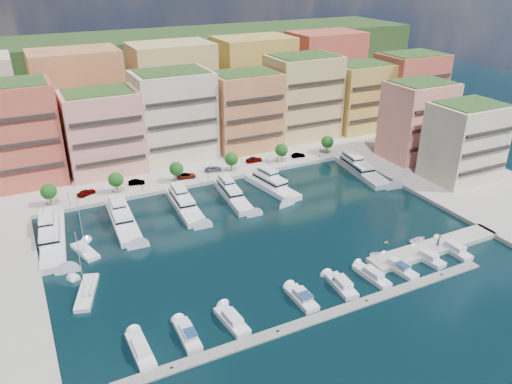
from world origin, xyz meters
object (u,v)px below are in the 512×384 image
at_px(tree_3, 231,159).
at_px(cruiser_7, 398,268).
at_px(tree_2, 176,169).
at_px(person_0, 438,243).
at_px(yacht_3, 232,193).
at_px(tender_2, 418,240).
at_px(sailboat_2, 85,252).
at_px(car_1, 136,182).
at_px(tree_5, 327,142).
at_px(cruiser_8, 427,258).
at_px(tender_1, 386,242).
at_px(car_4, 254,159).
at_px(cruiser_9, 453,250).
at_px(tender_3, 436,235).
at_px(yacht_1, 122,219).
at_px(cruiser_2, 232,321).
at_px(yacht_6, 360,169).
at_px(cruiser_4, 302,298).
at_px(tree_1, 116,180).
at_px(lamppost_1, 142,182).
at_px(cruiser_0, 141,350).
at_px(car_3, 213,169).
at_px(tender_0, 379,255).
at_px(person_1, 439,236).
at_px(tree_4, 281,150).
at_px(car_5, 298,155).
at_px(lamppost_4, 320,149).
at_px(lamppost_3, 267,159).
at_px(car_0, 86,192).
at_px(car_2, 187,176).
at_px(cruiser_1, 188,335).
at_px(cruiser_5, 342,286).
at_px(yacht_2, 184,203).
at_px(tree_0, 49,192).
at_px(yacht_0, 52,236).
at_px(lamppost_0, 68,195).
at_px(cruiser_6, 372,276).

height_order(tree_3, cruiser_7, tree_3).
height_order(tree_2, person_0, tree_2).
height_order(yacht_3, tender_2, yacht_3).
xyz_separation_m(sailboat_2, car_1, (17.79, 27.29, 1.39)).
bearing_deg(tree_5, cruiser_8, -104.01).
bearing_deg(tender_1, car_4, -4.95).
height_order(cruiser_9, tender_3, cruiser_9).
bearing_deg(yacht_1, car_1, 65.97).
bearing_deg(yacht_3, cruiser_2, -113.88).
height_order(yacht_6, person_0, yacht_6).
bearing_deg(cruiser_4, tree_1, 108.88).
relative_size(lamppost_1, cruiser_0, 0.46).
xyz_separation_m(cruiser_0, cruiser_4, (29.09, -0.00, 0.02)).
bearing_deg(car_3, tender_0, -163.70).
relative_size(tree_1, person_1, 3.65).
bearing_deg(tender_1, yacht_6, -39.94).
distance_m(tree_4, tender_1, 49.40).
relative_size(cruiser_8, car_5, 1.91).
bearing_deg(yacht_6, lamppost_4, 112.98).
xyz_separation_m(lamppost_3, cruiser_2, (-35.73, -55.79, -3.28)).
distance_m(lamppost_3, cruiser_7, 55.91).
bearing_deg(yacht_1, yacht_3, 1.95).
distance_m(tender_2, car_0, 80.94).
bearing_deg(lamppost_4, yacht_3, -161.53).
relative_size(cruiser_9, car_2, 1.65).
bearing_deg(tree_1, tree_2, 0.00).
bearing_deg(car_3, yacht_1, 121.88).
bearing_deg(tender_0, car_4, 17.08).
xyz_separation_m(lamppost_4, cruiser_0, (-69.21, -55.80, -3.28)).
xyz_separation_m(cruiser_1, cruiser_7, (43.39, -0.01, -0.00)).
height_order(cruiser_0, cruiser_5, same).
bearing_deg(yacht_2, tree_3, 36.00).
bearing_deg(cruiser_7, lamppost_1, 122.69).
bearing_deg(cruiser_4, car_4, 71.26).
height_order(car_1, car_2, car_2).
height_order(tree_3, car_2, tree_3).
height_order(tree_0, yacht_2, tree_0).
relative_size(tree_0, car_0, 1.20).
xyz_separation_m(tree_2, car_2, (3.06, 1.19, -3.02)).
bearing_deg(car_5, yacht_1, 114.35).
bearing_deg(yacht_1, tree_5, 12.48).
distance_m(cruiser_2, cruiser_4, 13.60).
relative_size(yacht_0, person_1, 16.38).
distance_m(tree_4, lamppost_0, 60.05).
distance_m(cruiser_6, sailboat_2, 58.36).
relative_size(yacht_3, car_4, 4.15).
height_order(lamppost_1, yacht_1, yacht_1).
relative_size(yacht_6, car_5, 5.65).
relative_size(cruiser_5, car_1, 1.89).
distance_m(tree_0, lamppost_0, 4.70).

